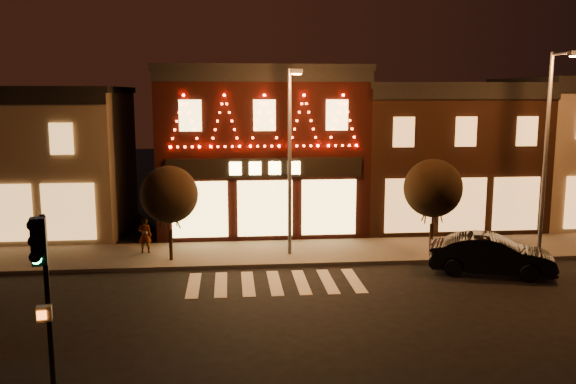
{
  "coord_description": "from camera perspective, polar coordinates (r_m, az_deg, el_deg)",
  "views": [
    {
      "loc": [
        -1.62,
        -17.73,
        7.02
      ],
      "look_at": [
        0.5,
        4.0,
        3.43
      ],
      "focal_mm": 37.87,
      "sensor_mm": 36.0,
      "label": 1
    }
  ],
  "objects": [
    {
      "name": "tree_left",
      "position": [
        25.24,
        -11.09,
        -0.24
      ],
      "size": [
        2.35,
        2.35,
        3.93
      ],
      "rotation": [
        0.0,
        0.0,
        -0.04
      ],
      "color": "black",
      "rests_on": "sidewalk_far"
    },
    {
      "name": "building_left",
      "position": [
        33.87,
        -25.19,
        2.75
      ],
      "size": [
        12.2,
        8.28,
        7.3
      ],
      "color": "#706750",
      "rests_on": "ground"
    },
    {
      "name": "streetlamp_mid",
      "position": [
        25.26,
        0.25,
        4.16
      ],
      "size": [
        0.51,
        1.79,
        7.83
      ],
      "rotation": [
        0.0,
        0.0,
        -0.06
      ],
      "color": "#59595E",
      "rests_on": "sidewalk_far"
    },
    {
      "name": "building_right_a",
      "position": [
        33.78,
        13.72,
        3.53
      ],
      "size": [
        9.2,
        8.28,
        7.5
      ],
      "color": "black",
      "rests_on": "ground"
    },
    {
      "name": "streetlamp_right",
      "position": [
        27.57,
        23.37,
        4.67
      ],
      "size": [
        0.54,
        1.94,
        8.51
      ],
      "rotation": [
        0.0,
        0.0,
        -0.01
      ],
      "color": "#59595E",
      "rests_on": "sidewalk_far"
    },
    {
      "name": "tree_right",
      "position": [
        26.29,
        13.46,
        0.35
      ],
      "size": [
        2.46,
        2.46,
        4.12
      ],
      "rotation": [
        0.0,
        0.0,
        0.14
      ],
      "color": "black",
      "rests_on": "sidewalk_far"
    },
    {
      "name": "dark_sedan",
      "position": [
        25.03,
        18.54,
        -5.62
      ],
      "size": [
        4.98,
        3.15,
        1.55
      ],
      "primitive_type": "imported",
      "rotation": [
        0.0,
        0.0,
        1.22
      ],
      "color": "black",
      "rests_on": "ground"
    },
    {
      "name": "sidewalk_far",
      "position": [
        26.9,
        2.38,
        -5.64
      ],
      "size": [
        44.0,
        4.0,
        0.15
      ],
      "primitive_type": "cube",
      "color": "#47423D",
      "rests_on": "ground"
    },
    {
      "name": "building_pulp",
      "position": [
        31.88,
        -2.63,
        4.18
      ],
      "size": [
        10.2,
        8.34,
        8.3
      ],
      "color": "black",
      "rests_on": "ground"
    },
    {
      "name": "pedestrian",
      "position": [
        27.0,
        -13.29,
        -3.99
      ],
      "size": [
        0.58,
        0.4,
        1.54
      ],
      "primitive_type": "imported",
      "rotation": [
        0.0,
        0.0,
        3.19
      ],
      "color": "gray",
      "rests_on": "sidewalk_far"
    },
    {
      "name": "ground",
      "position": [
        19.14,
        -0.32,
        -12.19
      ],
      "size": [
        120.0,
        120.0,
        0.0
      ],
      "primitive_type": "plane",
      "color": "black",
      "rests_on": "ground"
    },
    {
      "name": "traffic_signal_near",
      "position": [
        13.81,
        -22.02,
        -7.33
      ],
      "size": [
        0.35,
        0.46,
        4.36
      ],
      "rotation": [
        0.0,
        0.0,
        0.18
      ],
      "color": "black",
      "rests_on": "sidewalk_near"
    }
  ]
}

